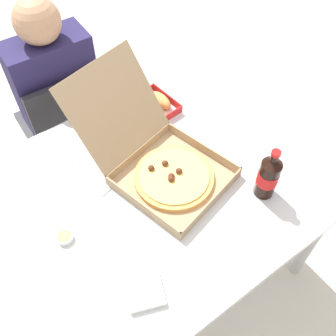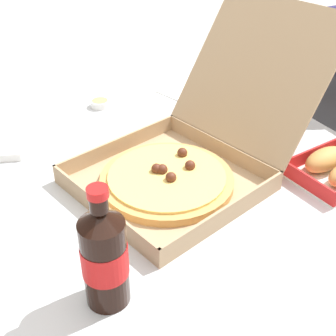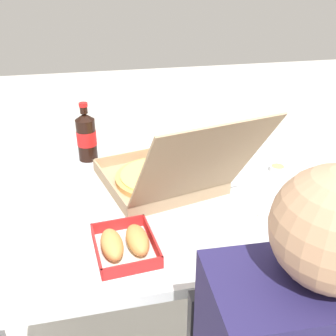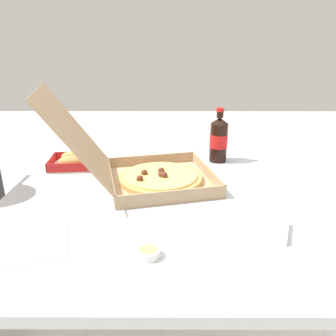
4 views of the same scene
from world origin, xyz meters
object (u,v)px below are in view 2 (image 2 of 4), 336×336
cola_bottle (104,256)px  dipping_sauce_cup (101,103)px  pizza_box_open (185,158)px  paper_menu (198,95)px  napkin_pile (1,147)px

cola_bottle → dipping_sauce_cup: (-0.66, 0.25, -0.08)m
pizza_box_open → paper_menu: (-0.35, 0.26, -0.05)m
cola_bottle → paper_menu: size_ratio=1.07×
pizza_box_open → cola_bottle: size_ratio=2.79×
paper_menu → napkin_pile: 0.60m
cola_bottle → paper_menu: (-0.59, 0.54, -0.09)m
napkin_pile → dipping_sauce_cup: bearing=109.8°
cola_bottle → dipping_sauce_cup: 0.72m
pizza_box_open → paper_menu: pizza_box_open is taller
paper_menu → dipping_sauce_cup: dipping_sauce_cup is taller
paper_menu → dipping_sauce_cup: (-0.07, -0.29, 0.01)m
pizza_box_open → cola_bottle: 0.38m
pizza_box_open → dipping_sauce_cup: 0.43m
pizza_box_open → napkin_pile: pizza_box_open is taller
cola_bottle → napkin_pile: bearing=-174.5°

